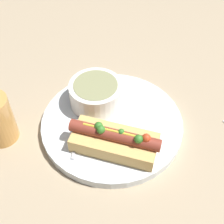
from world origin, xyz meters
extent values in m
plane|color=tan|center=(0.00, 0.00, 0.00)|extent=(4.00, 4.00, 0.00)
cylinder|color=white|center=(0.00, 0.00, 0.01)|extent=(0.30, 0.30, 0.02)
cube|color=#DBAD60|center=(0.02, -0.06, 0.03)|extent=(0.17, 0.08, 0.03)
cylinder|color=brown|center=(0.02, -0.06, 0.06)|extent=(0.18, 0.04, 0.02)
sphere|color=#387A28|center=(0.06, -0.07, 0.07)|extent=(0.02, 0.02, 0.02)
sphere|color=#387A28|center=(-0.01, -0.06, 0.07)|extent=(0.02, 0.02, 0.02)
sphere|color=#387A28|center=(-0.01, -0.07, 0.07)|extent=(0.02, 0.02, 0.02)
sphere|color=#C63F1E|center=(0.08, -0.07, 0.07)|extent=(0.02, 0.02, 0.02)
sphere|color=#387A28|center=(0.03, -0.06, 0.07)|extent=(0.01, 0.01, 0.01)
cylinder|color=gold|center=(0.02, -0.06, 0.07)|extent=(0.12, 0.02, 0.01)
cylinder|color=silver|center=(-0.05, 0.05, 0.04)|extent=(0.11, 0.11, 0.05)
cylinder|color=#8C8E60|center=(-0.05, 0.05, 0.06)|extent=(0.09, 0.09, 0.01)
cube|color=#B7B7BC|center=(-0.06, -0.05, 0.02)|extent=(0.03, 0.12, 0.00)
ellipsoid|color=#B7B7BC|center=(-0.08, 0.03, 0.02)|extent=(0.03, 0.05, 0.01)
camera|label=1|loc=(0.09, -0.41, 0.52)|focal=50.00mm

